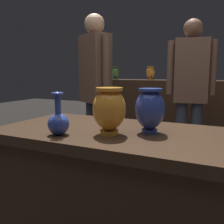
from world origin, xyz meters
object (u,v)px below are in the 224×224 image
Objects in this scene: visitor_near_left at (95,86)px; shelf_vase_far_left at (115,72)px; vase_tall_behind at (58,122)px; shelf_vase_left at (150,72)px; vase_left_accent at (150,109)px; shelf_vase_center at (190,66)px; vase_centerpiece at (109,109)px; visitor_center_back at (190,87)px.

shelf_vase_far_left is at bearing -44.04° from visitor_near_left.
shelf_vase_left reaches higher than vase_tall_behind.
shelf_vase_left is 0.98× the size of shelf_vase_far_left.
vase_left_accent is 1.29m from visitor_near_left.
visitor_near_left is (-0.85, 0.97, 0.04)m from vase_left_accent.
shelf_vase_center is at bearing 0.05° from shelf_vase_left.
shelf_vase_far_left is (-1.06, 2.32, 0.17)m from vase_centerpiece.
visitor_near_left is 1.02× the size of visitor_center_back.
visitor_center_back reaches higher than vase_centerpiece.
shelf_vase_far_left is 1.29m from visitor_near_left.
vase_centerpiece reaches higher than vase_left_accent.
shelf_vase_far_left is 1.40m from visitor_center_back.
vase_tall_behind is at bearing -149.24° from vase_left_accent.
shelf_vase_far_left is 0.11× the size of visitor_near_left.
vase_tall_behind is 0.56× the size of shelf_vase_center.
vase_centerpiece is 0.24m from vase_tall_behind.
vase_centerpiece is 0.20m from vase_left_accent.
shelf_vase_far_left is at bearing -176.04° from shelf_vase_left.
visitor_near_left is at bearing -73.43° from shelf_vase_far_left.
vase_left_accent is at bearing -85.44° from shelf_vase_center.
vase_tall_behind is 0.12× the size of visitor_center_back.
vase_tall_behind is (-0.21, -0.11, -0.06)m from vase_centerpiece.
visitor_center_back is (-0.04, 1.47, 0.02)m from vase_left_accent.
visitor_near_left reaches higher than shelf_vase_far_left.
shelf_vase_far_left is (-1.04, -0.04, -0.07)m from shelf_vase_center.
shelf_vase_far_left reaches higher than vase_left_accent.
shelf_vase_far_left is at bearing 114.53° from vase_centerpiece.
visitor_center_back is (0.66, -0.77, -0.15)m from shelf_vase_left.
shelf_vase_far_left is (-0.52, -0.04, 0.00)m from shelf_vase_left.
shelf_vase_center is 1.92× the size of shelf_vase_far_left.
shelf_vase_far_left reaches higher than vase_centerpiece.
visitor_near_left reaches higher than visitor_center_back.
shelf_vase_far_left reaches higher than shelf_vase_left.
visitor_center_back is at bearing -32.05° from shelf_vase_far_left.
visitor_near_left is at bearing -96.86° from shelf_vase_left.
visitor_center_back reaches higher than vase_left_accent.
vase_centerpiece is at bearing -144.29° from vase_left_accent.
vase_centerpiece is 1.19× the size of shelf_vase_far_left.
shelf_vase_center reaches higher than shelf_vase_far_left.
shelf_vase_center is (-0.02, 2.36, 0.24)m from vase_centerpiece.
vase_centerpiece is at bearing 74.25° from visitor_center_back.
vase_centerpiece is 1.29m from visitor_near_left.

